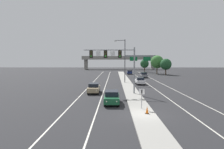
{
  "coord_description": "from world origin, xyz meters",
  "views": [
    {
      "loc": [
        -2.84,
        -19.62,
        5.38
      ],
      "look_at": [
        -3.2,
        11.14,
        3.2
      ],
      "focal_mm": 32.81,
      "sensor_mm": 36.0,
      "label": 1
    }
  ],
  "objects_px": {
    "car_receding_grey": "(144,75)",
    "tree_far_right_c": "(166,64)",
    "overhead_signal_mast": "(116,59)",
    "car_receding_navy": "(130,72)",
    "traffic_cone_median_nose": "(147,110)",
    "car_oncoming_tan": "(94,88)",
    "car_receding_white": "(140,81)",
    "highway_sign_gantry": "(140,58)",
    "tree_far_right_a": "(145,64)",
    "median_sign_post": "(142,95)",
    "car_oncoming_green": "(112,97)",
    "tree_far_right_b": "(157,62)",
    "street_lamp_median": "(124,58)"
  },
  "relations": [
    {
      "from": "car_receding_grey",
      "to": "tree_far_right_c",
      "type": "bearing_deg",
      "value": 50.28
    },
    {
      "from": "overhead_signal_mast",
      "to": "car_receding_navy",
      "type": "height_order",
      "value": "overhead_signal_mast"
    },
    {
      "from": "traffic_cone_median_nose",
      "to": "car_receding_navy",
      "type": "bearing_deg",
      "value": 87.42
    },
    {
      "from": "car_oncoming_tan",
      "to": "car_receding_grey",
      "type": "bearing_deg",
      "value": 67.17
    },
    {
      "from": "car_oncoming_tan",
      "to": "car_receding_white",
      "type": "relative_size",
      "value": 1.0
    },
    {
      "from": "tree_far_right_c",
      "to": "highway_sign_gantry",
      "type": "bearing_deg",
      "value": 119.09
    },
    {
      "from": "tree_far_right_a",
      "to": "tree_far_right_c",
      "type": "xyz_separation_m",
      "value": [
        4.72,
        -20.16,
        0.13
      ]
    },
    {
      "from": "car_oncoming_tan",
      "to": "tree_far_right_c",
      "type": "distance_m",
      "value": 46.48
    },
    {
      "from": "car_oncoming_tan",
      "to": "car_receding_navy",
      "type": "relative_size",
      "value": 1.0
    },
    {
      "from": "median_sign_post",
      "to": "car_oncoming_tan",
      "type": "bearing_deg",
      "value": 118.83
    },
    {
      "from": "car_oncoming_green",
      "to": "tree_far_right_b",
      "type": "xyz_separation_m",
      "value": [
        16.65,
        53.54,
        3.86
      ]
    },
    {
      "from": "overhead_signal_mast",
      "to": "tree_far_right_a",
      "type": "distance_m",
      "value": 63.73
    },
    {
      "from": "median_sign_post",
      "to": "car_oncoming_tan",
      "type": "xyz_separation_m",
      "value": [
        -6.3,
        11.44,
        -0.77
      ]
    },
    {
      "from": "car_receding_navy",
      "to": "car_oncoming_tan",
      "type": "bearing_deg",
      "value": -101.65
    },
    {
      "from": "median_sign_post",
      "to": "car_receding_navy",
      "type": "distance_m",
      "value": 55.97
    },
    {
      "from": "car_oncoming_green",
      "to": "tree_far_right_c",
      "type": "bearing_deg",
      "value": 68.96
    },
    {
      "from": "overhead_signal_mast",
      "to": "traffic_cone_median_nose",
      "type": "relative_size",
      "value": 10.8
    },
    {
      "from": "median_sign_post",
      "to": "car_receding_grey",
      "type": "relative_size",
      "value": 0.49
    },
    {
      "from": "car_oncoming_green",
      "to": "tree_far_right_b",
      "type": "bearing_deg",
      "value": 72.72
    },
    {
      "from": "street_lamp_median",
      "to": "car_oncoming_green",
      "type": "bearing_deg",
      "value": -96.34
    },
    {
      "from": "street_lamp_median",
      "to": "tree_far_right_b",
      "type": "height_order",
      "value": "street_lamp_median"
    },
    {
      "from": "street_lamp_median",
      "to": "tree_far_right_a",
      "type": "xyz_separation_m",
      "value": [
        11.64,
        46.33,
        -2.09
      ]
    },
    {
      "from": "highway_sign_gantry",
      "to": "tree_far_right_b",
      "type": "distance_m",
      "value": 10.69
    },
    {
      "from": "car_oncoming_green",
      "to": "car_receding_white",
      "type": "height_order",
      "value": "same"
    },
    {
      "from": "car_receding_navy",
      "to": "car_receding_white",
      "type": "bearing_deg",
      "value": -90.29
    },
    {
      "from": "car_oncoming_tan",
      "to": "tree_far_right_a",
      "type": "relative_size",
      "value": 0.79
    },
    {
      "from": "median_sign_post",
      "to": "traffic_cone_median_nose",
      "type": "relative_size",
      "value": 2.97
    },
    {
      "from": "tree_far_right_b",
      "to": "tree_far_right_a",
      "type": "bearing_deg",
      "value": 98.89
    },
    {
      "from": "tree_far_right_a",
      "to": "car_receding_white",
      "type": "bearing_deg",
      "value": -99.52
    },
    {
      "from": "car_receding_white",
      "to": "car_receding_navy",
      "type": "distance_m",
      "value": 32.47
    },
    {
      "from": "traffic_cone_median_nose",
      "to": "street_lamp_median",
      "type": "bearing_deg",
      "value": 91.95
    },
    {
      "from": "car_oncoming_green",
      "to": "car_oncoming_tan",
      "type": "distance_m",
      "value": 8.81
    },
    {
      "from": "car_receding_navy",
      "to": "car_receding_grey",
      "type": "bearing_deg",
      "value": -78.19
    },
    {
      "from": "street_lamp_median",
      "to": "traffic_cone_median_nose",
      "type": "distance_m",
      "value": 28.7
    },
    {
      "from": "car_receding_white",
      "to": "tree_far_right_a",
      "type": "distance_m",
      "value": 49.82
    },
    {
      "from": "car_receding_grey",
      "to": "traffic_cone_median_nose",
      "type": "xyz_separation_m",
      "value": [
        -5.78,
        -42.79,
        -0.31
      ]
    },
    {
      "from": "highway_sign_gantry",
      "to": "tree_far_right_c",
      "type": "xyz_separation_m",
      "value": [
        7.55,
        -13.57,
        -2.33
      ]
    },
    {
      "from": "highway_sign_gantry",
      "to": "tree_far_right_a",
      "type": "distance_m",
      "value": 7.59
    },
    {
      "from": "overhead_signal_mast",
      "to": "car_receding_white",
      "type": "xyz_separation_m",
      "value": [
        5.35,
        13.19,
        -4.7
      ]
    },
    {
      "from": "car_oncoming_green",
      "to": "highway_sign_gantry",
      "type": "bearing_deg",
      "value": 79.74
    },
    {
      "from": "overhead_signal_mast",
      "to": "street_lamp_median",
      "type": "distance_m",
      "value": 16.03
    },
    {
      "from": "car_receding_white",
      "to": "tree_far_right_c",
      "type": "height_order",
      "value": "tree_far_right_c"
    },
    {
      "from": "car_receding_white",
      "to": "tree_far_right_a",
      "type": "bearing_deg",
      "value": 80.48
    },
    {
      "from": "overhead_signal_mast",
      "to": "tree_far_right_b",
      "type": "height_order",
      "value": "overhead_signal_mast"
    },
    {
      "from": "car_oncoming_green",
      "to": "car_receding_navy",
      "type": "relative_size",
      "value": 1.0
    },
    {
      "from": "median_sign_post",
      "to": "overhead_signal_mast",
      "type": "bearing_deg",
      "value": 104.51
    },
    {
      "from": "overhead_signal_mast",
      "to": "tree_far_right_a",
      "type": "xyz_separation_m",
      "value": [
        13.58,
        62.24,
        -1.81
      ]
    },
    {
      "from": "street_lamp_median",
      "to": "tree_far_right_a",
      "type": "bearing_deg",
      "value": 75.9
    },
    {
      "from": "median_sign_post",
      "to": "traffic_cone_median_nose",
      "type": "xyz_separation_m",
      "value": [
        0.26,
        -2.05,
        -1.08
      ]
    },
    {
      "from": "median_sign_post",
      "to": "tree_far_right_a",
      "type": "distance_m",
      "value": 73.32
    }
  ]
}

